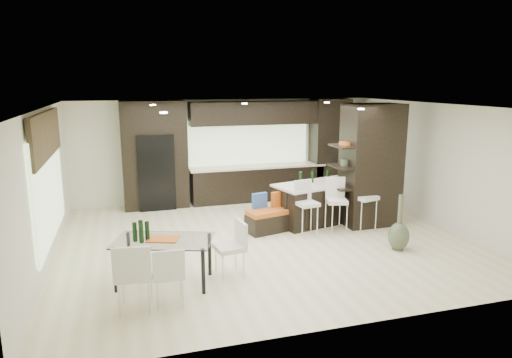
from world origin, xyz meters
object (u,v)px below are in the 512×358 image
object	(u,v)px
stool_right	(365,207)
chair_far	(135,278)
chair_end	(230,251)
kitchen_island	(321,202)
bench	(275,220)
stool_left	(307,213)
stool_mid	(336,211)
chair_near	(169,277)
dining_table	(164,262)
floor_vase	(399,223)

from	to	relation	value
stool_right	chair_far	bearing A→B (deg)	-169.40
chair_far	chair_end	distance (m)	1.71
kitchen_island	bench	distance (m)	1.28
stool_right	chair_end	xyz separation A→B (m)	(-3.36, -1.53, -0.07)
stool_left	stool_mid	size ratio (longest dim) A/B	0.98
stool_right	chair_far	distance (m)	5.41
kitchen_island	chair_near	bearing A→B (deg)	-155.39
chair_end	dining_table	bearing A→B (deg)	82.65
stool_right	floor_vase	world-z (taller)	floor_vase
floor_vase	dining_table	size ratio (longest dim) A/B	0.72
stool_mid	bench	distance (m)	1.33
chair_near	stool_mid	bearing A→B (deg)	34.37
stool_left	floor_vase	distance (m)	1.88
floor_vase	chair_end	xyz separation A→B (m)	(-3.37, -0.24, -0.12)
stool_mid	dining_table	distance (m)	4.06
dining_table	chair_near	distance (m)	0.73
stool_left	chair_end	bearing A→B (deg)	-152.10
stool_right	chair_end	world-z (taller)	stool_right
stool_mid	chair_far	size ratio (longest dim) A/B	1.00
bench	dining_table	distance (m)	3.23
stool_left	dining_table	xyz separation A→B (m)	(-3.09, -1.55, -0.10)
kitchen_island	stool_left	distance (m)	1.02
dining_table	floor_vase	bearing A→B (deg)	21.72
stool_left	bench	distance (m)	0.76
dining_table	chair_near	bearing A→B (deg)	-71.31
stool_mid	stool_right	size ratio (longest dim) A/B	0.95
stool_mid	chair_end	world-z (taller)	stool_mid
stool_mid	dining_table	xyz separation A→B (m)	(-3.76, -1.54, -0.11)
floor_vase	stool_right	bearing A→B (deg)	90.11
dining_table	chair_far	size ratio (longest dim) A/B	1.61
stool_left	bench	world-z (taller)	stool_left
stool_left	chair_near	distance (m)	3.83
kitchen_island	floor_vase	world-z (taller)	floor_vase
dining_table	chair_far	world-z (taller)	chair_far
kitchen_island	stool_left	size ratio (longest dim) A/B	2.36
stool_mid	floor_vase	xyz separation A→B (m)	(0.67, -1.31, 0.07)
chair_near	chair_end	size ratio (longest dim) A/B	0.98
stool_mid	floor_vase	bearing A→B (deg)	-48.77
stool_left	stool_mid	xyz separation A→B (m)	(0.67, -0.00, 0.01)
bench	floor_vase	distance (m)	2.62
kitchen_island	stool_right	distance (m)	1.04
stool_mid	stool_right	world-z (taller)	stool_right
stool_mid	chair_end	distance (m)	3.10
dining_table	chair_far	distance (m)	0.90
stool_left	dining_table	size ratio (longest dim) A/B	0.61
stool_mid	chair_end	size ratio (longest dim) A/B	1.11
stool_left	floor_vase	world-z (taller)	floor_vase
kitchen_island	chair_near	size ratio (longest dim) A/B	2.65
dining_table	chair_end	bearing A→B (deg)	18.69
stool_right	chair_far	size ratio (longest dim) A/B	1.05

